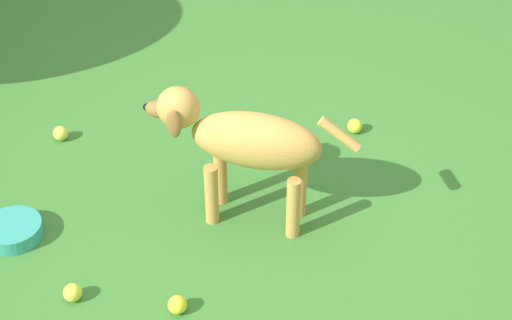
# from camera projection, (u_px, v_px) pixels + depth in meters

# --- Properties ---
(ground) EXTENTS (14.00, 14.00, 0.00)m
(ground) POSITION_uv_depth(u_px,v_px,m) (238.00, 224.00, 3.07)
(ground) COLOR #38722D
(dog) EXTENTS (0.80, 0.27, 0.54)m
(dog) POSITION_uv_depth(u_px,v_px,m) (243.00, 141.00, 2.89)
(dog) COLOR #C69347
(dog) RESTS_ON ground
(tennis_ball_0) EXTENTS (0.07, 0.07, 0.07)m
(tennis_ball_0) POSITION_uv_depth(u_px,v_px,m) (355.00, 126.00, 3.53)
(tennis_ball_0) COLOR #C7E433
(tennis_ball_0) RESTS_ON ground
(tennis_ball_1) EXTENTS (0.07, 0.07, 0.07)m
(tennis_ball_1) POSITION_uv_depth(u_px,v_px,m) (61.00, 133.00, 3.48)
(tennis_ball_1) COLOR #D4D142
(tennis_ball_1) RESTS_ON ground
(tennis_ball_2) EXTENTS (0.07, 0.07, 0.07)m
(tennis_ball_2) POSITION_uv_depth(u_px,v_px,m) (73.00, 293.00, 2.74)
(tennis_ball_2) COLOR #C6DA3E
(tennis_ball_2) RESTS_ON ground
(tennis_ball_3) EXTENTS (0.07, 0.07, 0.07)m
(tennis_ball_3) POSITION_uv_depth(u_px,v_px,m) (177.00, 305.00, 2.70)
(tennis_ball_3) COLOR yellow
(tennis_ball_3) RESTS_ON ground
(water_bowl) EXTENTS (0.22, 0.22, 0.06)m
(water_bowl) POSITION_uv_depth(u_px,v_px,m) (13.00, 230.00, 3.00)
(water_bowl) COLOR teal
(water_bowl) RESTS_ON ground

